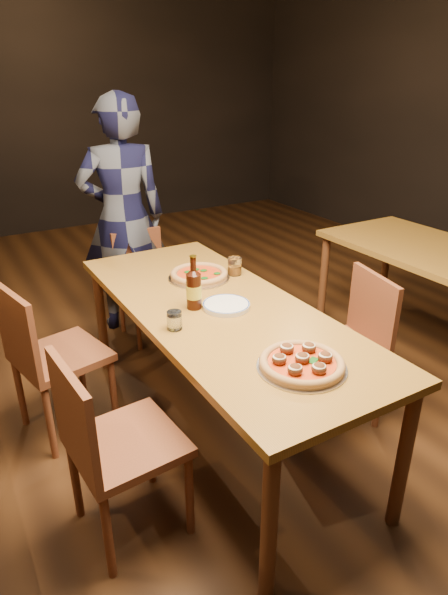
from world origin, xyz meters
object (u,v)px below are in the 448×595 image
pizza_meatball (302,363)px  amber_glass (235,266)px  chair_end (149,285)px  plate_stack (226,305)px  beer_bottle (194,290)px  water_glass (174,320)px  table_main (219,320)px  chair_main_sw (61,354)px  diner (123,217)px  chair_main_nw (127,442)px  pizza_margherita (199,275)px  chair_main_e (338,347)px

pizza_meatball → amber_glass: (0.30, 1.00, 0.03)m
chair_end → plate_stack: chair_end is taller
beer_bottle → water_glass: (-0.18, -0.15, -0.05)m
table_main → chair_main_sw: bearing=147.4°
plate_stack → diner: size_ratio=0.14×
chair_main_sw → amber_glass: size_ratio=9.12×
pizza_meatball → chair_main_nw: bearing=155.8°
chair_main_nw → chair_main_sw: bearing=-0.0°
beer_bottle → diner: size_ratio=0.16×
plate_stack → water_glass: size_ratio=2.74×
plate_stack → beer_bottle: beer_bottle is taller
chair_end → pizza_margherita: chair_end is taller
chair_main_nw → chair_main_e: (1.27, 0.15, -0.01)m
chair_main_sw → amber_glass: (1.01, -0.11, 0.34)m
amber_glass → pizza_meatball: bearing=-106.9°
chair_end → pizza_margherita: (-0.01, -0.83, 0.36)m
chair_main_sw → table_main: bearing=-135.1°
chair_main_sw → chair_main_e: 1.49m
chair_main_e → chair_end: chair_main_e is taller
chair_main_nw → chair_main_e: bearing=-87.4°
chair_main_e → pizza_meatball: bearing=-42.9°
table_main → pizza_meatball: (-0.00, -0.66, 0.10)m
table_main → beer_bottle: beer_bottle is taller
chair_main_sw → chair_end: size_ratio=1.13×
amber_glass → chair_main_e: bearing=-59.4°
pizza_margherita → plate_stack: (-0.07, -0.41, -0.01)m
chair_main_nw → chair_main_sw: size_ratio=0.98×
pizza_margherita → beer_bottle: size_ratio=1.30×
chair_main_e → amber_glass: size_ratio=8.80×
chair_main_e → water_glass: size_ratio=10.30×
water_glass → amber_glass: size_ratio=0.85×
table_main → chair_main_nw: (-0.65, -0.37, -0.23)m
water_glass → beer_bottle: bearing=40.6°
chair_main_sw → pizza_margherita: chair_main_sw is taller
chair_main_sw → amber_glass: 1.07m
beer_bottle → amber_glass: beer_bottle is taller
beer_bottle → amber_glass: 0.50m
chair_end → chair_main_e: bearing=-70.8°
chair_main_e → plate_stack: bearing=-95.5°
plate_stack → pizza_margherita: bearing=81.0°
beer_bottle → amber_glass: size_ratio=2.66×
chair_main_nw → pizza_margherita: bearing=-48.5°
chair_end → water_glass: size_ratio=9.47×
chair_main_nw → chair_main_e: chair_main_nw is taller
chair_end → pizza_meatball: 1.91m
diner → chair_end: bearing=114.1°
pizza_meatball → plate_stack: 0.63m
pizza_margherita → plate_stack: size_ratio=1.48×
chair_main_sw → water_glass: size_ratio=10.68×
beer_bottle → diner: (0.16, 1.43, 0.01)m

